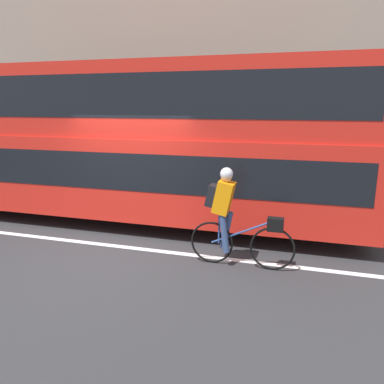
# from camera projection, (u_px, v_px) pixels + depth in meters

# --- Properties ---
(ground_plane) EXTENTS (80.00, 80.00, 0.00)m
(ground_plane) POSITION_uv_depth(u_px,v_px,m) (117.00, 250.00, 7.11)
(ground_plane) COLOR #2D2D30
(road_center_line) EXTENTS (50.00, 0.14, 0.01)m
(road_center_line) POSITION_uv_depth(u_px,v_px,m) (121.00, 247.00, 7.28)
(road_center_line) COLOR silver
(road_center_line) RESTS_ON ground_plane
(sidewalk_curb) EXTENTS (60.00, 2.13, 0.12)m
(sidewalk_curb) POSITION_uv_depth(u_px,v_px,m) (190.00, 192.00, 11.61)
(sidewalk_curb) COLOR #A8A399
(sidewalk_curb) RESTS_ON ground_plane
(building_facade) EXTENTS (60.00, 0.30, 9.57)m
(building_facade) POSITION_uv_depth(u_px,v_px,m) (202.00, 36.00, 11.67)
(building_facade) COLOR gray
(building_facade) RESTS_ON ground_plane
(bus) EXTENTS (11.13, 2.49, 3.54)m
(bus) POSITION_uv_depth(u_px,v_px,m) (118.00, 136.00, 8.69)
(bus) COLOR black
(bus) RESTS_ON ground_plane
(cyclist_on_bike) EXTENTS (1.78, 0.32, 1.70)m
(cyclist_on_bike) POSITION_uv_depth(u_px,v_px,m) (232.00, 214.00, 6.26)
(cyclist_on_bike) COLOR black
(cyclist_on_bike) RESTS_ON ground_plane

